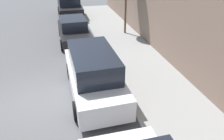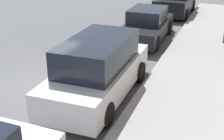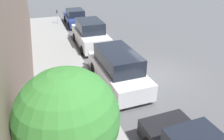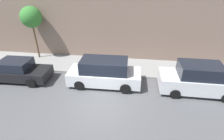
# 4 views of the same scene
# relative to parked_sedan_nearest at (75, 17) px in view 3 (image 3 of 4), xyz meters

# --- Properties ---
(ground_plane) EXTENTS (60.00, 60.00, 0.00)m
(ground_plane) POSITION_rel_parked_sedan_nearest_xyz_m (-2.22, 12.44, -0.72)
(ground_plane) COLOR #515154
(sidewalk) EXTENTS (3.13, 32.00, 0.15)m
(sidewalk) POSITION_rel_parked_sedan_nearest_xyz_m (2.85, 12.44, -0.65)
(sidewalk) COLOR gray
(sidewalk) RESTS_ON ground_plane
(parked_sedan_nearest) EXTENTS (1.92, 4.52, 1.54)m
(parked_sedan_nearest) POSITION_rel_parked_sedan_nearest_xyz_m (0.00, 0.00, 0.00)
(parked_sedan_nearest) COLOR navy
(parked_sedan_nearest) RESTS_ON ground_plane
(parked_suv_second) EXTENTS (2.08, 4.81, 1.98)m
(parked_suv_second) POSITION_rel_parked_sedan_nearest_xyz_m (0.09, 6.47, 0.21)
(parked_suv_second) COLOR silver
(parked_suv_second) RESTS_ON ground_plane
(parked_minivan_third) EXTENTS (2.02, 4.94, 1.90)m
(parked_minivan_third) POSITION_rel_parked_sedan_nearest_xyz_m (0.14, 12.56, 0.20)
(parked_minivan_third) COLOR silver
(parked_minivan_third) RESTS_ON ground_plane
(parking_meter_near) EXTENTS (0.11, 0.15, 1.39)m
(parking_meter_near) POSITION_rel_parked_sedan_nearest_xyz_m (1.73, -0.48, 0.28)
(parking_meter_near) COLOR #ADADB2
(parking_meter_near) RESTS_ON sidewalk
(street_tree) EXTENTS (1.74, 1.74, 4.47)m
(street_tree) POSITION_rel_parked_sedan_nearest_xyz_m (3.57, 19.23, 3.00)
(street_tree) COLOR brown
(street_tree) RESTS_ON sidewalk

